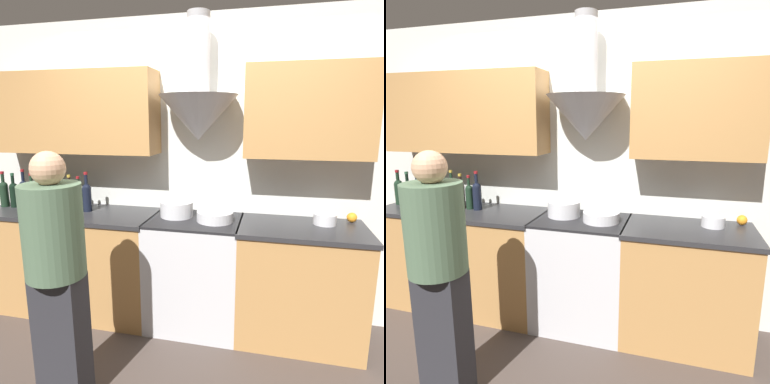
% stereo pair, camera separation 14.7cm
% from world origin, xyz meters
% --- Properties ---
extents(ground_plane, '(12.00, 12.00, 0.00)m').
position_xyz_m(ground_plane, '(0.00, 0.00, 0.00)').
color(ground_plane, '#423833').
extents(wall_back, '(8.40, 0.64, 2.60)m').
position_xyz_m(wall_back, '(-0.11, 0.61, 1.48)').
color(wall_back, silver).
rests_on(wall_back, ground_plane).
extents(counter_left, '(1.56, 0.62, 0.94)m').
position_xyz_m(counter_left, '(-1.15, 0.35, 0.47)').
color(counter_left, '#B27F47').
rests_on(counter_left, ground_plane).
extents(counter_right, '(0.97, 0.62, 0.94)m').
position_xyz_m(counter_right, '(0.85, 0.35, 0.47)').
color(counter_right, '#B27F47').
rests_on(counter_right, ground_plane).
extents(stove_range, '(0.75, 0.60, 0.94)m').
position_xyz_m(stove_range, '(0.00, 0.35, 0.47)').
color(stove_range, silver).
rests_on(stove_range, ground_plane).
extents(wine_bottle_0, '(0.08, 0.08, 0.33)m').
position_xyz_m(wine_bottle_0, '(-1.84, 0.36, 1.07)').
color(wine_bottle_0, black).
rests_on(wine_bottle_0, counter_left).
extents(wine_bottle_1, '(0.08, 0.08, 0.32)m').
position_xyz_m(wine_bottle_1, '(-1.74, 0.37, 1.07)').
color(wine_bottle_1, black).
rests_on(wine_bottle_1, counter_left).
extents(wine_bottle_2, '(0.07, 0.07, 0.36)m').
position_xyz_m(wine_bottle_2, '(-1.63, 0.37, 1.08)').
color(wine_bottle_2, black).
rests_on(wine_bottle_2, counter_left).
extents(wine_bottle_3, '(0.07, 0.07, 0.33)m').
position_xyz_m(wine_bottle_3, '(-1.54, 0.36, 1.08)').
color(wine_bottle_3, black).
rests_on(wine_bottle_3, counter_left).
extents(wine_bottle_4, '(0.07, 0.07, 0.32)m').
position_xyz_m(wine_bottle_4, '(-1.43, 0.38, 1.07)').
color(wine_bottle_4, black).
rests_on(wine_bottle_4, counter_left).
extents(wine_bottle_5, '(0.08, 0.08, 0.36)m').
position_xyz_m(wine_bottle_5, '(-1.34, 0.37, 1.08)').
color(wine_bottle_5, black).
rests_on(wine_bottle_5, counter_left).
extents(wine_bottle_6, '(0.07, 0.07, 0.35)m').
position_xyz_m(wine_bottle_6, '(-1.25, 0.38, 1.08)').
color(wine_bottle_6, black).
rests_on(wine_bottle_6, counter_left).
extents(wine_bottle_7, '(0.07, 0.07, 0.32)m').
position_xyz_m(wine_bottle_7, '(-1.16, 0.38, 1.07)').
color(wine_bottle_7, black).
rests_on(wine_bottle_7, counter_left).
extents(wine_bottle_8, '(0.07, 0.07, 0.31)m').
position_xyz_m(wine_bottle_8, '(-1.08, 0.39, 1.07)').
color(wine_bottle_8, black).
rests_on(wine_bottle_8, counter_left).
extents(wine_bottle_9, '(0.08, 0.08, 0.35)m').
position_xyz_m(wine_bottle_9, '(-0.99, 0.38, 1.08)').
color(wine_bottle_9, black).
rests_on(wine_bottle_9, counter_left).
extents(stock_pot, '(0.28, 0.28, 0.13)m').
position_xyz_m(stock_pot, '(-0.17, 0.40, 1.00)').
color(stock_pot, silver).
rests_on(stock_pot, stove_range).
extents(mixing_bowl, '(0.29, 0.29, 0.08)m').
position_xyz_m(mixing_bowl, '(0.17, 0.34, 0.98)').
color(mixing_bowl, silver).
rests_on(mixing_bowl, stove_range).
extents(orange_fruit, '(0.08, 0.08, 0.08)m').
position_xyz_m(orange_fruit, '(1.24, 0.56, 0.98)').
color(orange_fruit, orange).
rests_on(orange_fruit, counter_right).
extents(saucepan, '(0.17, 0.17, 0.08)m').
position_xyz_m(saucepan, '(1.02, 0.45, 0.98)').
color(saucepan, silver).
rests_on(saucepan, counter_right).
extents(person_foreground_left, '(0.34, 0.34, 1.58)m').
position_xyz_m(person_foreground_left, '(-0.60, -0.66, 0.87)').
color(person_foreground_left, '#28282D').
rests_on(person_foreground_left, ground_plane).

